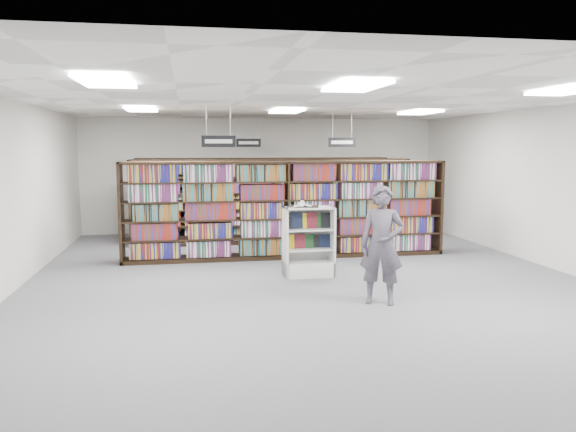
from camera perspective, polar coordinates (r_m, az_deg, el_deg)
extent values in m
plane|color=#515055|center=(10.40, 1.78, -6.33)|extent=(12.00, 12.00, 0.00)
cube|color=white|center=(10.15, 1.85, 11.53)|extent=(10.00, 12.00, 0.10)
cube|color=silver|center=(16.06, -2.60, 4.17)|extent=(10.00, 0.10, 3.20)
cube|color=silver|center=(4.50, 17.75, -3.65)|extent=(10.00, 0.10, 3.20)
cube|color=silver|center=(10.36, -26.40, 1.84)|extent=(0.10, 12.00, 3.20)
cube|color=silver|center=(12.20, 25.48, 2.57)|extent=(0.10, 12.00, 3.20)
cube|color=black|center=(12.16, -0.14, 0.65)|extent=(7.00, 0.60, 2.10)
cube|color=maroon|center=(12.16, -0.14, 0.65)|extent=(6.88, 0.42, 1.98)
cube|color=black|center=(14.12, -1.53, 1.54)|extent=(7.00, 0.60, 2.10)
cube|color=maroon|center=(14.12, -1.53, 1.54)|extent=(6.88, 0.42, 1.98)
cube|color=black|center=(15.80, -2.45, 2.12)|extent=(7.00, 0.60, 2.10)
cube|color=maroon|center=(15.80, -2.45, 2.12)|extent=(6.88, 0.42, 1.98)
cylinder|color=#B2B2B7|center=(10.92, -8.31, 9.62)|extent=(0.01, 0.01, 0.58)
cylinder|color=#B2B2B7|center=(10.94, -5.89, 9.65)|extent=(0.01, 0.01, 0.58)
cube|color=black|center=(10.92, -7.06, 7.54)|extent=(0.65, 0.02, 0.22)
cube|color=silver|center=(10.91, -7.06, 7.54)|extent=(0.52, 0.00, 0.08)
cylinder|color=#B2B2B7|center=(13.34, 4.57, 9.19)|extent=(0.01, 0.01, 0.58)
cylinder|color=#B2B2B7|center=(13.46, 6.47, 9.15)|extent=(0.01, 0.01, 0.58)
cube|color=black|center=(13.39, 5.50, 7.46)|extent=(0.65, 0.02, 0.22)
cube|color=silver|center=(13.38, 5.52, 7.46)|extent=(0.52, 0.00, 0.08)
cylinder|color=#B2B2B7|center=(14.97, -4.92, 8.96)|extent=(0.01, 0.01, 0.58)
cylinder|color=#B2B2B7|center=(15.02, -3.17, 8.97)|extent=(0.01, 0.01, 0.58)
cube|color=black|center=(14.99, -4.03, 7.43)|extent=(0.65, 0.02, 0.22)
cube|color=silver|center=(14.97, -4.03, 7.43)|extent=(0.52, 0.00, 0.08)
cube|color=white|center=(7.00, -18.00, 12.88)|extent=(0.60, 1.20, 0.04)
cube|color=white|center=(7.25, 6.86, 12.96)|extent=(0.60, 1.20, 0.04)
cube|color=white|center=(8.60, 26.76, 11.33)|extent=(0.60, 1.20, 0.04)
cube|color=white|center=(11.96, -14.69, 10.44)|extent=(0.60, 1.20, 0.04)
cube|color=white|center=(12.11, -0.14, 10.62)|extent=(0.60, 1.20, 0.04)
cube|color=white|center=(12.96, 13.25, 10.20)|extent=(0.60, 1.20, 0.04)
cube|color=silver|center=(10.55, 2.10, -5.37)|extent=(0.94, 0.49, 0.28)
cube|color=silver|center=(10.36, -0.29, -2.71)|extent=(0.05, 0.47, 1.30)
cube|color=silver|center=(10.56, 4.46, -2.54)|extent=(0.05, 0.47, 1.30)
cube|color=silver|center=(10.66, 1.84, -2.43)|extent=(0.93, 0.05, 1.30)
cube|color=silver|center=(10.36, 2.12, 0.84)|extent=(0.94, 0.49, 0.03)
cube|color=silver|center=(10.48, 2.10, -3.38)|extent=(0.86, 0.44, 0.02)
cube|color=silver|center=(10.41, 2.11, -1.36)|extent=(0.86, 0.44, 0.02)
cube|color=black|center=(10.37, 0.20, -0.55)|extent=(0.19, 0.07, 0.28)
cube|color=#131B35|center=(10.40, 0.94, -0.53)|extent=(0.19, 0.07, 0.28)
cube|color=yellow|center=(10.43, 1.68, -0.51)|extent=(0.19, 0.07, 0.28)
cube|color=maroon|center=(10.46, 2.42, -0.49)|extent=(0.19, 0.07, 0.28)
cube|color=#1A461E|center=(10.49, 3.15, -0.47)|extent=(0.19, 0.07, 0.28)
cube|color=black|center=(10.53, 3.88, -0.45)|extent=(0.19, 0.07, 0.28)
cube|color=yellow|center=(10.43, 0.30, -2.62)|extent=(0.21, 0.06, 0.26)
cube|color=maroon|center=(10.46, 1.18, -2.59)|extent=(0.21, 0.06, 0.26)
cube|color=#1A461E|center=(10.50, 2.04, -2.56)|extent=(0.21, 0.06, 0.26)
cube|color=black|center=(10.54, 2.91, -2.53)|extent=(0.21, 0.06, 0.26)
cube|color=#131B35|center=(10.58, 3.76, -2.50)|extent=(0.21, 0.06, 0.26)
cube|color=black|center=(10.39, 1.53, 0.98)|extent=(0.63, 0.46, 0.01)
cube|color=white|center=(10.36, 0.78, 1.02)|extent=(0.32, 0.36, 0.05)
cube|color=white|center=(10.42, 2.27, 1.05)|extent=(0.32, 0.36, 0.07)
cylinder|color=white|center=(10.38, 1.42, 1.27)|extent=(0.17, 0.31, 0.10)
imported|color=#514C57|center=(8.70, 9.50, -2.92)|extent=(0.79, 0.67, 1.83)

